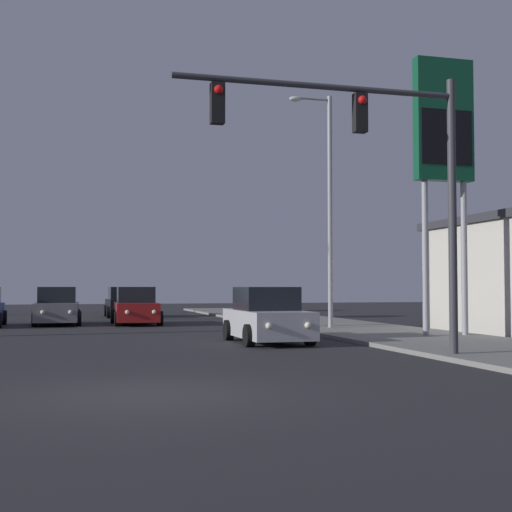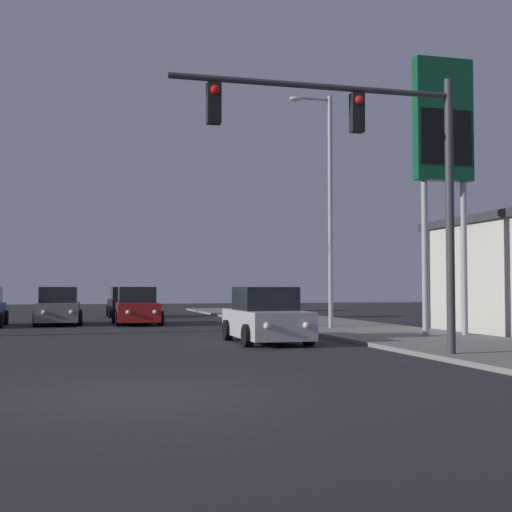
{
  "view_description": "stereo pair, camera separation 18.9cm",
  "coord_description": "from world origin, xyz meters",
  "px_view_note": "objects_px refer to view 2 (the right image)",
  "views": [
    {
      "loc": [
        -1.3,
        -11.29,
        1.69
      ],
      "look_at": [
        5.47,
        13.97,
        2.82
      ],
      "focal_mm": 50.0,
      "sensor_mm": 36.0,
      "label": 1
    },
    {
      "loc": [
        -1.12,
        -11.33,
        1.69
      ],
      "look_at": [
        5.47,
        13.97,
        2.82
      ],
      "focal_mm": 50.0,
      "sensor_mm": 36.0,
      "label": 2
    }
  ],
  "objects_px": {
    "car_grey": "(58,307)",
    "street_lamp": "(327,198)",
    "gas_station_sign": "(443,135)",
    "car_silver": "(266,317)",
    "car_red": "(137,307)",
    "car_black": "(126,303)",
    "traffic_light_mast": "(375,156)"
  },
  "relations": [
    {
      "from": "traffic_light_mast",
      "to": "car_grey",
      "type": "bearing_deg",
      "value": 112.06
    },
    {
      "from": "car_red",
      "to": "traffic_light_mast",
      "type": "xyz_separation_m",
      "value": [
        3.87,
        -17.19,
        3.94
      ]
    },
    {
      "from": "car_grey",
      "to": "street_lamp",
      "type": "height_order",
      "value": "street_lamp"
    },
    {
      "from": "car_red",
      "to": "street_lamp",
      "type": "relative_size",
      "value": 0.48
    },
    {
      "from": "car_silver",
      "to": "street_lamp",
      "type": "relative_size",
      "value": 0.48
    },
    {
      "from": "car_grey",
      "to": "gas_station_sign",
      "type": "relative_size",
      "value": 0.48
    },
    {
      "from": "car_silver",
      "to": "car_grey",
      "type": "height_order",
      "value": "same"
    },
    {
      "from": "car_silver",
      "to": "gas_station_sign",
      "type": "height_order",
      "value": "gas_station_sign"
    },
    {
      "from": "car_silver",
      "to": "street_lamp",
      "type": "bearing_deg",
      "value": -127.42
    },
    {
      "from": "street_lamp",
      "to": "gas_station_sign",
      "type": "distance_m",
      "value": 5.8
    },
    {
      "from": "car_red",
      "to": "car_silver",
      "type": "bearing_deg",
      "value": 105.78
    },
    {
      "from": "car_grey",
      "to": "street_lamp",
      "type": "relative_size",
      "value": 0.48
    },
    {
      "from": "car_red",
      "to": "street_lamp",
      "type": "xyz_separation_m",
      "value": [
        6.7,
        -6.38,
        4.36
      ]
    },
    {
      "from": "car_red",
      "to": "car_black",
      "type": "bearing_deg",
      "value": -88.93
    },
    {
      "from": "car_black",
      "to": "car_grey",
      "type": "height_order",
      "value": "same"
    },
    {
      "from": "car_silver",
      "to": "traffic_light_mast",
      "type": "bearing_deg",
      "value": 100.06
    },
    {
      "from": "car_black",
      "to": "gas_station_sign",
      "type": "relative_size",
      "value": 0.48
    },
    {
      "from": "car_red",
      "to": "car_black",
      "type": "relative_size",
      "value": 1.0
    },
    {
      "from": "car_grey",
      "to": "traffic_light_mast",
      "type": "bearing_deg",
      "value": 113.73
    },
    {
      "from": "car_grey",
      "to": "traffic_light_mast",
      "type": "relative_size",
      "value": 0.64
    },
    {
      "from": "street_lamp",
      "to": "car_grey",
      "type": "bearing_deg",
      "value": 144.75
    },
    {
      "from": "car_silver",
      "to": "traffic_light_mast",
      "type": "distance_m",
      "value": 7.01
    },
    {
      "from": "car_red",
      "to": "street_lamp",
      "type": "height_order",
      "value": "street_lamp"
    },
    {
      "from": "gas_station_sign",
      "to": "car_silver",
      "type": "bearing_deg",
      "value": 179.09
    },
    {
      "from": "car_red",
      "to": "car_black",
      "type": "height_order",
      "value": "same"
    },
    {
      "from": "car_silver",
      "to": "gas_station_sign",
      "type": "bearing_deg",
      "value": 178.84
    },
    {
      "from": "car_grey",
      "to": "street_lamp",
      "type": "xyz_separation_m",
      "value": [
        10.09,
        -7.13,
        4.36
      ]
    },
    {
      "from": "car_red",
      "to": "gas_station_sign",
      "type": "relative_size",
      "value": 0.48
    },
    {
      "from": "car_black",
      "to": "car_grey",
      "type": "bearing_deg",
      "value": 63.6
    },
    {
      "from": "car_grey",
      "to": "car_black",
      "type": "bearing_deg",
      "value": -113.84
    },
    {
      "from": "car_grey",
      "to": "gas_station_sign",
      "type": "distance_m",
      "value": 18.3
    },
    {
      "from": "gas_station_sign",
      "to": "car_black",
      "type": "bearing_deg",
      "value": 113.77
    }
  ]
}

